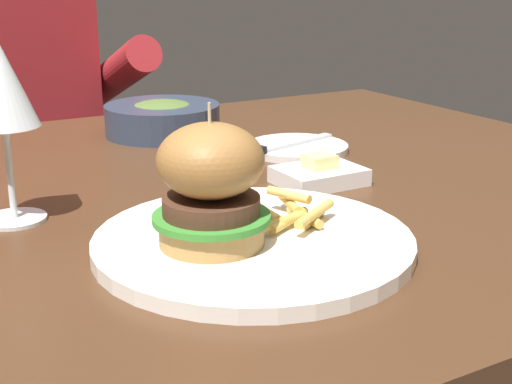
{
  "coord_description": "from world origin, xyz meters",
  "views": [
    {
      "loc": [
        -0.32,
        -0.74,
        0.99
      ],
      "look_at": [
        0.0,
        -0.18,
        0.78
      ],
      "focal_mm": 50.0,
      "sensor_mm": 36.0,
      "label": 1
    }
  ],
  "objects": [
    {
      "name": "dining_table",
      "position": [
        0.0,
        0.0,
        0.65
      ],
      "size": [
        1.25,
        0.92,
        0.74
      ],
      "color": "#472B19",
      "rests_on": "ground"
    },
    {
      "name": "main_plate",
      "position": [
        -0.02,
        -0.21,
        0.75
      ],
      "size": [
        0.3,
        0.3,
        0.01
      ],
      "primitive_type": "cylinder",
      "color": "white",
      "rests_on": "dining_table"
    },
    {
      "name": "burger_sandwich",
      "position": [
        -0.06,
        -0.21,
        0.81
      ],
      "size": [
        0.1,
        0.1,
        0.13
      ],
      "color": "#B78447",
      "rests_on": "main_plate"
    },
    {
      "name": "fries_pile",
      "position": [
        0.03,
        -0.2,
        0.76
      ],
      "size": [
        0.11,
        0.09,
        0.03
      ],
      "color": "#E0B251",
      "rests_on": "main_plate"
    },
    {
      "name": "wine_glass",
      "position": [
        -0.19,
        -0.02,
        0.88
      ],
      "size": [
        0.07,
        0.07,
        0.19
      ],
      "color": "silver",
      "rests_on": "dining_table"
    },
    {
      "name": "bread_plate",
      "position": [
        0.21,
        0.08,
        0.74
      ],
      "size": [
        0.14,
        0.14,
        0.01
      ],
      "primitive_type": "cylinder",
      "color": "white",
      "rests_on": "dining_table"
    },
    {
      "name": "table_knife",
      "position": [
        0.17,
        0.07,
        0.75
      ],
      "size": [
        0.19,
        0.06,
        0.01
      ],
      "color": "silver",
      "rests_on": "bread_plate"
    },
    {
      "name": "butter_dish",
      "position": [
        0.15,
        -0.07,
        0.75
      ],
      "size": [
        0.1,
        0.08,
        0.04
      ],
      "color": "white",
      "rests_on": "dining_table"
    },
    {
      "name": "soup_bowl",
      "position": [
        0.09,
        0.27,
        0.77
      ],
      "size": [
        0.18,
        0.18,
        0.05
      ],
      "color": "#2D384C",
      "rests_on": "dining_table"
    },
    {
      "name": "diner_person",
      "position": [
        -0.07,
        0.74,
        0.56
      ],
      "size": [
        0.51,
        0.36,
        1.18
      ],
      "color": "#282833",
      "rests_on": "ground"
    }
  ]
}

